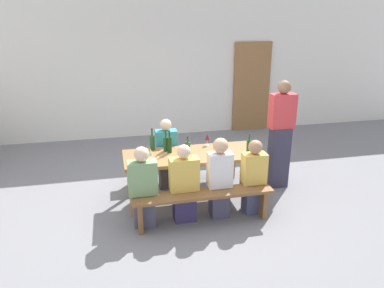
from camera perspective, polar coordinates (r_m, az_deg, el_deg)
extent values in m
plane|color=slate|center=(5.71, 0.00, -8.56)|extent=(24.00, 24.00, 0.00)
cube|color=silver|center=(8.50, -5.18, 12.02)|extent=(14.00, 0.20, 3.20)
cube|color=olive|center=(9.00, 9.21, 8.72)|extent=(0.90, 0.06, 2.10)
cube|color=olive|center=(5.41, 0.00, -1.75)|extent=(2.00, 0.77, 0.05)
cylinder|color=olive|center=(5.15, -9.30, -7.71)|extent=(0.07, 0.07, 0.70)
cylinder|color=olive|center=(5.53, 10.13, -5.79)|extent=(0.07, 0.07, 0.70)
cylinder|color=olive|center=(5.74, -9.73, -4.80)|extent=(0.07, 0.07, 0.70)
cylinder|color=olive|center=(6.08, 7.81, -3.28)|extent=(0.07, 0.07, 0.70)
cube|color=brown|center=(4.92, 1.76, -7.77)|extent=(1.90, 0.30, 0.04)
cube|color=brown|center=(4.91, -8.09, -11.03)|extent=(0.06, 0.24, 0.41)
cube|color=brown|center=(5.27, 10.81, -8.90)|extent=(0.06, 0.24, 0.41)
cube|color=brown|center=(6.14, -1.40, -2.07)|extent=(1.90, 0.30, 0.04)
cube|color=brown|center=(6.13, -9.20, -4.64)|extent=(0.06, 0.24, 0.41)
cube|color=brown|center=(6.43, 6.06, -3.33)|extent=(0.06, 0.24, 0.41)
cylinder|color=#143319|center=(5.41, -3.51, -0.13)|extent=(0.07, 0.07, 0.24)
cylinder|color=#143319|center=(5.36, -3.54, 1.52)|extent=(0.02, 0.02, 0.09)
cylinder|color=black|center=(5.34, -3.55, 2.01)|extent=(0.03, 0.03, 0.01)
cylinder|color=#194723|center=(5.54, -6.18, 0.19)|extent=(0.07, 0.07, 0.23)
cylinder|color=#194723|center=(5.49, -6.24, 1.78)|extent=(0.03, 0.03, 0.10)
cylinder|color=black|center=(5.48, -6.26, 2.33)|extent=(0.03, 0.03, 0.01)
cylinder|color=#194723|center=(5.41, 8.81, -0.46)|extent=(0.07, 0.07, 0.21)
cylinder|color=#194723|center=(5.37, 8.89, 1.03)|extent=(0.02, 0.02, 0.08)
cylinder|color=black|center=(5.35, 8.91, 1.51)|extent=(0.03, 0.03, 0.01)
cylinder|color=#194723|center=(5.48, -4.08, -0.03)|extent=(0.07, 0.07, 0.21)
cylinder|color=#194723|center=(5.44, -4.12, 1.51)|extent=(0.03, 0.03, 0.10)
cylinder|color=black|center=(5.42, -4.13, 2.06)|extent=(0.03, 0.03, 0.01)
cylinder|color=#234C2D|center=(5.25, -0.67, -0.84)|extent=(0.08, 0.08, 0.22)
cylinder|color=#234C2D|center=(5.20, -0.68, 0.67)|extent=(0.03, 0.03, 0.07)
cylinder|color=black|center=(5.18, -0.68, 1.10)|extent=(0.03, 0.03, 0.01)
cylinder|color=silver|center=(5.46, 4.70, -1.28)|extent=(0.06, 0.06, 0.01)
cylinder|color=silver|center=(5.45, 4.72, -0.87)|extent=(0.01, 0.01, 0.08)
cone|color=beige|center=(5.42, 4.74, -0.11)|extent=(0.08, 0.08, 0.07)
cylinder|color=silver|center=(4.99, -8.20, -3.45)|extent=(0.06, 0.06, 0.01)
cylinder|color=silver|center=(4.97, -8.22, -2.95)|extent=(0.01, 0.01, 0.09)
cone|color=#D18C93|center=(4.94, -8.27, -1.96)|extent=(0.06, 0.06, 0.09)
cylinder|color=silver|center=(5.21, -6.41, -2.40)|extent=(0.06, 0.06, 0.01)
cylinder|color=silver|center=(5.19, -6.43, -2.02)|extent=(0.01, 0.01, 0.07)
cone|color=beige|center=(5.16, -6.46, -1.20)|extent=(0.07, 0.07, 0.09)
cylinder|color=silver|center=(5.75, 2.38, -0.16)|extent=(0.06, 0.06, 0.01)
cylinder|color=silver|center=(5.73, 2.38, 0.27)|extent=(0.01, 0.01, 0.09)
cone|color=maroon|center=(5.70, 2.39, 1.12)|extent=(0.07, 0.07, 0.09)
cube|color=#56536E|center=(5.03, -7.45, -9.92)|extent=(0.28, 0.24, 0.45)
cube|color=#729966|center=(4.83, -7.69, -5.20)|extent=(0.38, 0.20, 0.46)
sphere|color=beige|center=(4.70, -7.86, -1.58)|extent=(0.20, 0.20, 0.20)
cube|color=#362C58|center=(5.10, -1.20, -9.33)|extent=(0.29, 0.24, 0.45)
cube|color=gold|center=(4.90, -1.24, -4.69)|extent=(0.39, 0.20, 0.45)
sphere|color=beige|center=(4.77, -1.27, -1.19)|extent=(0.19, 0.19, 0.19)
cube|color=#43435D|center=(5.20, 4.22, -8.74)|extent=(0.24, 0.24, 0.45)
cube|color=silver|center=(5.00, 4.35, -4.01)|extent=(0.33, 0.20, 0.48)
sphere|color=tan|center=(4.87, 4.46, -0.26)|extent=(0.21, 0.21, 0.21)
cube|color=#43466C|center=(5.35, 9.34, -8.11)|extent=(0.25, 0.24, 0.45)
cube|color=gold|center=(5.17, 9.61, -3.74)|extent=(0.33, 0.20, 0.43)
sphere|color=#A87A5B|center=(5.05, 9.80, -0.46)|extent=(0.19, 0.19, 0.19)
cube|color=#433835|center=(6.03, -3.90, -4.62)|extent=(0.25, 0.24, 0.45)
cube|color=teal|center=(5.85, -4.01, -0.29)|extent=(0.34, 0.20, 0.52)
sphere|color=beige|center=(5.75, -4.09, 2.99)|extent=(0.18, 0.18, 0.18)
cube|color=#323046|center=(6.13, 13.27, -1.98)|extent=(0.29, 0.24, 0.99)
cube|color=#C6383D|center=(5.90, 13.84, 4.99)|extent=(0.39, 0.20, 0.54)
sphere|color=#846047|center=(5.82, 14.14, 8.56)|extent=(0.21, 0.21, 0.21)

